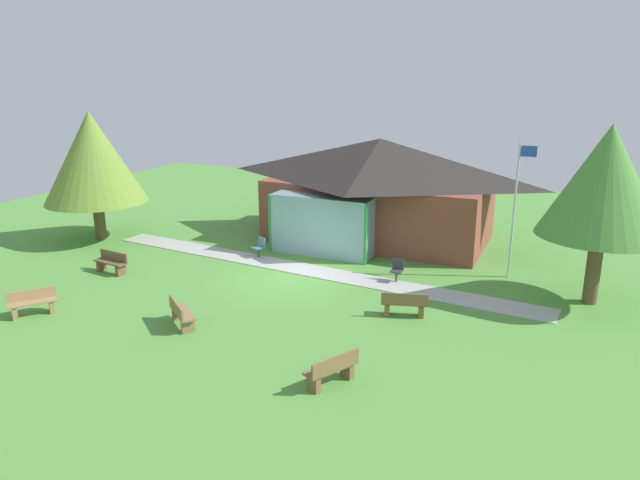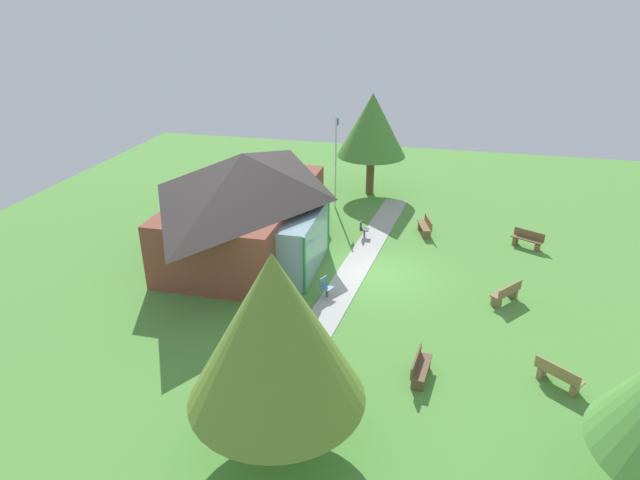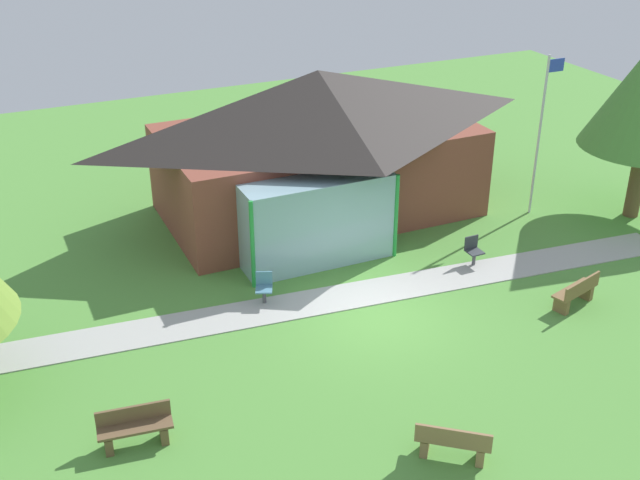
{
  "view_description": "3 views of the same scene",
  "coord_description": "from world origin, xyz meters",
  "px_view_note": "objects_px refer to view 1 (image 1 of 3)",
  "views": [
    {
      "loc": [
        9.61,
        -19.04,
        7.74
      ],
      "look_at": [
        0.18,
        2.21,
        0.97
      ],
      "focal_mm": 32.96,
      "sensor_mm": 36.0,
      "label": 1
    },
    {
      "loc": [
        -21.46,
        -2.5,
        11.45
      ],
      "look_at": [
        0.01,
        2.62,
        1.37
      ],
      "focal_mm": 30.75,
      "sensor_mm": 36.0,
      "label": 2
    },
    {
      "loc": [
        -8.61,
        -15.26,
        10.99
      ],
      "look_at": [
        -0.46,
        2.62,
        1.06
      ],
      "focal_mm": 44.39,
      "sensor_mm": 36.0,
      "label": 3
    }
  ],
  "objects_px": {
    "pavilion": "(377,188)",
    "bench_front_left": "(33,303)",
    "patio_chair_lawn_spare": "(397,271)",
    "tree_west_hedge": "(93,157)",
    "bench_front_right": "(332,370)",
    "bench_mid_left": "(112,263)",
    "bench_front_center": "(181,314)",
    "patio_chair_west": "(259,248)",
    "flagpole": "(516,204)",
    "bench_mid_right": "(404,305)",
    "tree_east_hedge": "(605,182)"
  },
  "relations": [
    {
      "from": "pavilion",
      "to": "bench_front_left",
      "type": "relative_size",
      "value": 7.38
    },
    {
      "from": "patio_chair_lawn_spare",
      "to": "tree_west_hedge",
      "type": "bearing_deg",
      "value": -0.66
    },
    {
      "from": "bench_front_right",
      "to": "bench_mid_left",
      "type": "xyz_separation_m",
      "value": [
        -11.28,
        4.39,
        0.0
      ]
    },
    {
      "from": "bench_front_center",
      "to": "bench_mid_left",
      "type": "height_order",
      "value": "same"
    },
    {
      "from": "bench_front_center",
      "to": "patio_chair_west",
      "type": "bearing_deg",
      "value": 138.38
    },
    {
      "from": "flagpole",
      "to": "bench_front_right",
      "type": "height_order",
      "value": "flagpole"
    },
    {
      "from": "pavilion",
      "to": "bench_front_right",
      "type": "relative_size",
      "value": 7.06
    },
    {
      "from": "bench_mid_right",
      "to": "patio_chair_lawn_spare",
      "type": "relative_size",
      "value": 1.82
    },
    {
      "from": "bench_mid_right",
      "to": "tree_east_hedge",
      "type": "xyz_separation_m",
      "value": [
        5.52,
        3.73,
        3.82
      ]
    },
    {
      "from": "bench_front_center",
      "to": "patio_chair_lawn_spare",
      "type": "bearing_deg",
      "value": 91.37
    },
    {
      "from": "bench_mid_right",
      "to": "bench_mid_left",
      "type": "distance_m",
      "value": 11.76
    },
    {
      "from": "bench_mid_right",
      "to": "patio_chair_west",
      "type": "relative_size",
      "value": 1.82
    },
    {
      "from": "bench_front_right",
      "to": "flagpole",
      "type": "bearing_deg",
      "value": 10.65
    },
    {
      "from": "patio_chair_lawn_spare",
      "to": "patio_chair_west",
      "type": "height_order",
      "value": "same"
    },
    {
      "from": "bench_mid_right",
      "to": "patio_chair_west",
      "type": "distance_m",
      "value": 8.22
    },
    {
      "from": "patio_chair_west",
      "to": "bench_mid_left",
      "type": "bearing_deg",
      "value": 66.72
    },
    {
      "from": "patio_chair_lawn_spare",
      "to": "tree_east_hedge",
      "type": "height_order",
      "value": "tree_east_hedge"
    },
    {
      "from": "patio_chair_west",
      "to": "tree_east_hedge",
      "type": "height_order",
      "value": "tree_east_hedge"
    },
    {
      "from": "bench_front_left",
      "to": "tree_east_hedge",
      "type": "bearing_deg",
      "value": 153.88
    },
    {
      "from": "bench_mid_left",
      "to": "patio_chair_lawn_spare",
      "type": "distance_m",
      "value": 11.18
    },
    {
      "from": "bench_front_center",
      "to": "patio_chair_lawn_spare",
      "type": "relative_size",
      "value": 1.68
    },
    {
      "from": "flagpole",
      "to": "pavilion",
      "type": "bearing_deg",
      "value": 155.9
    },
    {
      "from": "bench_mid_left",
      "to": "pavilion",
      "type": "bearing_deg",
      "value": -125.3
    },
    {
      "from": "patio_chair_lawn_spare",
      "to": "tree_east_hedge",
      "type": "relative_size",
      "value": 0.14
    },
    {
      "from": "bench_front_center",
      "to": "tree_west_hedge",
      "type": "xyz_separation_m",
      "value": [
        -9.52,
        6.55,
        3.47
      ]
    },
    {
      "from": "flagpole",
      "to": "bench_mid_right",
      "type": "height_order",
      "value": "flagpole"
    },
    {
      "from": "bench_front_center",
      "to": "bench_mid_left",
      "type": "bearing_deg",
      "value": -170.03
    },
    {
      "from": "patio_chair_west",
      "to": "bench_mid_right",
      "type": "bearing_deg",
      "value": 177.7
    },
    {
      "from": "patio_chair_lawn_spare",
      "to": "tree_west_hedge",
      "type": "distance_m",
      "value": 14.92
    },
    {
      "from": "pavilion",
      "to": "bench_mid_right",
      "type": "bearing_deg",
      "value": -65.31
    },
    {
      "from": "bench_front_left",
      "to": "patio_chair_lawn_spare",
      "type": "bearing_deg",
      "value": 164.94
    },
    {
      "from": "bench_front_center",
      "to": "bench_front_left",
      "type": "height_order",
      "value": "same"
    },
    {
      "from": "flagpole",
      "to": "tree_west_hedge",
      "type": "xyz_separation_m",
      "value": [
        -18.34,
        -2.32,
        0.98
      ]
    },
    {
      "from": "flagpole",
      "to": "bench_mid_left",
      "type": "distance_m",
      "value": 15.76
    },
    {
      "from": "bench_mid_right",
      "to": "bench_front_right",
      "type": "bearing_deg",
      "value": -111.44
    },
    {
      "from": "bench_front_left",
      "to": "bench_mid_right",
      "type": "relative_size",
      "value": 0.94
    },
    {
      "from": "patio_chair_west",
      "to": "bench_front_center",
      "type": "bearing_deg",
      "value": 123.39
    },
    {
      "from": "flagpole",
      "to": "bench_mid_right",
      "type": "relative_size",
      "value": 3.35
    },
    {
      "from": "pavilion",
      "to": "patio_chair_lawn_spare",
      "type": "bearing_deg",
      "value": -63.15
    },
    {
      "from": "pavilion",
      "to": "bench_front_right",
      "type": "distance_m",
      "value": 13.66
    },
    {
      "from": "pavilion",
      "to": "tree_east_hedge",
      "type": "relative_size",
      "value": 1.77
    },
    {
      "from": "pavilion",
      "to": "tree_east_hedge",
      "type": "distance_m",
      "value": 10.43
    },
    {
      "from": "patio_chair_lawn_spare",
      "to": "tree_east_hedge",
      "type": "distance_m",
      "value": 7.72
    },
    {
      "from": "bench_front_right",
      "to": "patio_chair_lawn_spare",
      "type": "relative_size",
      "value": 1.78
    },
    {
      "from": "bench_front_right",
      "to": "patio_chair_west",
      "type": "height_order",
      "value": "patio_chair_west"
    },
    {
      "from": "bench_front_center",
      "to": "tree_east_hedge",
      "type": "relative_size",
      "value": 0.24
    },
    {
      "from": "patio_chair_lawn_spare",
      "to": "flagpole",
      "type": "bearing_deg",
      "value": -150.46
    },
    {
      "from": "bench_front_center",
      "to": "bench_front_left",
      "type": "bearing_deg",
      "value": -127.63
    },
    {
      "from": "bench_front_center",
      "to": "bench_mid_right",
      "type": "xyz_separation_m",
      "value": [
        6.15,
        3.57,
        0.0
      ]
    },
    {
      "from": "flagpole",
      "to": "bench_mid_right",
      "type": "bearing_deg",
      "value": -116.79
    }
  ]
}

